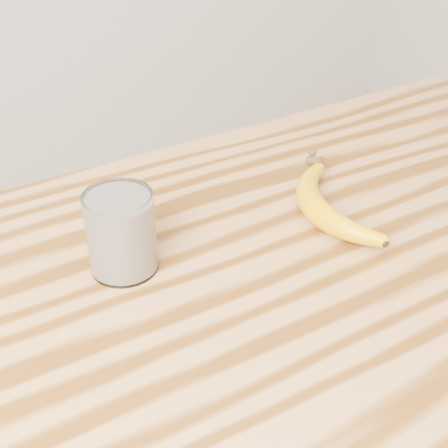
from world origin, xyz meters
TOP-DOWN VIEW (x-y plane):
  - table at (0.00, 0.00)m, footprint 1.20×0.80m
  - smoothie_glass at (-0.30, 0.11)m, footprint 0.09×0.09m
  - banana at (-0.01, 0.08)m, footprint 0.19×0.34m

SIDE VIEW (x-z plane):
  - table at x=0.00m, z-range 0.32..1.22m
  - banana at x=-0.01m, z-range 0.90..0.94m
  - smoothie_glass at x=-0.30m, z-range 0.90..1.01m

